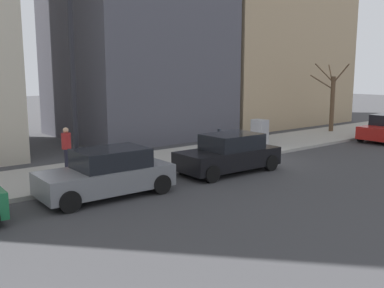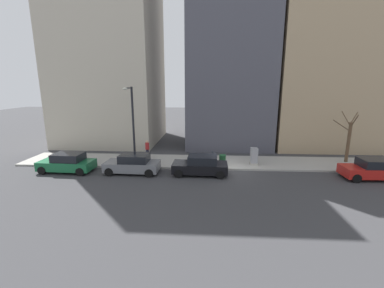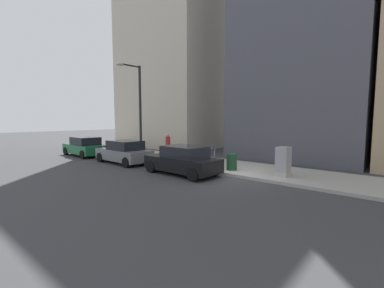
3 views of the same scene
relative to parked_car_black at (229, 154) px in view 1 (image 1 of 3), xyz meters
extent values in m
plane|color=#38383A|center=(1.13, -2.06, -0.74)|extent=(120.00, 120.00, 0.00)
cube|color=#9E9B93|center=(3.13, -2.06, -0.66)|extent=(4.00, 36.00, 0.15)
cylinder|color=black|center=(0.66, -11.05, -0.42)|extent=(0.23, 0.64, 0.64)
cube|color=black|center=(0.00, 0.05, -0.17)|extent=(1.91, 4.25, 0.70)
cube|color=black|center=(0.00, -0.15, 0.48)|extent=(1.66, 2.24, 0.60)
cylinder|color=black|center=(-0.81, 1.63, -0.42)|extent=(0.24, 0.65, 0.64)
cylinder|color=black|center=(0.89, 1.58, -0.42)|extent=(0.24, 0.65, 0.64)
cylinder|color=black|center=(-0.89, -1.47, -0.42)|extent=(0.24, 0.65, 0.64)
cylinder|color=black|center=(0.81, -1.52, -0.42)|extent=(0.24, 0.65, 0.64)
cube|color=slate|center=(0.04, 5.38, -0.17)|extent=(1.90, 4.24, 0.70)
cube|color=black|center=(0.03, 5.18, 0.48)|extent=(1.65, 2.24, 0.60)
cylinder|color=black|center=(-0.77, 6.95, -0.42)|extent=(0.24, 0.65, 0.64)
cylinder|color=black|center=(0.93, 6.91, -0.42)|extent=(0.24, 0.65, 0.64)
cylinder|color=black|center=(-0.85, 3.85, -0.42)|extent=(0.24, 0.65, 0.64)
cylinder|color=black|center=(0.85, 3.81, -0.42)|extent=(0.24, 0.65, 0.64)
cylinder|color=slate|center=(1.58, -0.93, -0.06)|extent=(0.07, 0.07, 1.05)
cube|color=#2D333D|center=(1.58, -0.93, 0.61)|extent=(0.14, 0.10, 0.30)
cube|color=#A8A399|center=(2.43, -4.47, -0.50)|extent=(0.83, 0.61, 0.18)
cube|color=#939399|center=(2.43, -4.47, 0.22)|extent=(0.75, 0.55, 1.25)
cylinder|color=black|center=(1.68, 5.61, 2.66)|extent=(0.18, 0.18, 6.50)
cylinder|color=brown|center=(3.73, -12.77, 1.17)|extent=(0.28, 0.28, 3.51)
cylinder|color=brown|center=(3.19, -12.72, 3.10)|extent=(1.14, 0.18, 1.22)
cylinder|color=brown|center=(4.28, -12.28, 2.57)|extent=(1.01, 1.16, 0.95)
cylinder|color=brown|center=(4.30, -13.25, 3.17)|extent=(1.07, 1.13, 1.08)
cylinder|color=brown|center=(4.35, -12.65, 3.13)|extent=(1.30, 0.34, 1.26)
cylinder|color=#14381E|center=(2.03, -1.78, -0.14)|extent=(0.56, 0.56, 0.90)
cylinder|color=#1E1E2D|center=(3.73, 5.08, -0.18)|extent=(0.16, 0.16, 0.82)
cylinder|color=#1E1E2D|center=(3.96, 5.02, -0.18)|extent=(0.16, 0.16, 0.82)
cylinder|color=#A52323|center=(3.85, 5.05, 0.54)|extent=(0.36, 0.36, 0.62)
sphere|color=tan|center=(3.85, 5.05, 0.96)|extent=(0.22, 0.22, 0.22)
cube|color=tan|center=(12.89, -13.87, 8.27)|extent=(12.53, 12.53, 18.02)
camera|label=1|loc=(-11.93, 11.57, 3.17)|focal=40.00mm
camera|label=2|loc=(-18.87, -0.50, 6.02)|focal=24.00mm
camera|label=3|loc=(-9.95, -9.10, 2.18)|focal=24.00mm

